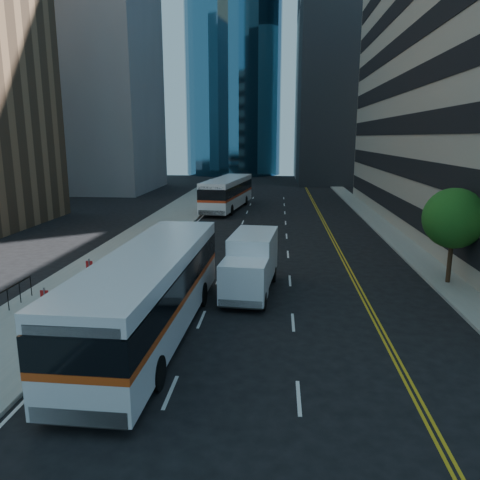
{
  "coord_description": "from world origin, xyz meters",
  "views": [
    {
      "loc": [
        -0.24,
        -17.06,
        7.82
      ],
      "look_at": [
        -2.1,
        5.63,
        2.8
      ],
      "focal_mm": 35.0,
      "sensor_mm": 36.0,
      "label": 1
    }
  ],
  "objects_px": {
    "street_tree": "(454,218)",
    "bus_rear": "(227,192)",
    "bus_front": "(151,290)",
    "box_truck": "(251,263)"
  },
  "relations": [
    {
      "from": "bus_rear",
      "to": "box_truck",
      "type": "height_order",
      "value": "bus_rear"
    },
    {
      "from": "street_tree",
      "to": "bus_rear",
      "type": "height_order",
      "value": "street_tree"
    },
    {
      "from": "street_tree",
      "to": "bus_rear",
      "type": "distance_m",
      "value": 29.99
    },
    {
      "from": "box_truck",
      "to": "street_tree",
      "type": "bearing_deg",
      "value": 16.85
    },
    {
      "from": "bus_front",
      "to": "bus_rear",
      "type": "xyz_separation_m",
      "value": [
        -0.63,
        33.81,
        -0.03
      ]
    },
    {
      "from": "bus_front",
      "to": "box_truck",
      "type": "bearing_deg",
      "value": 58.88
    },
    {
      "from": "street_tree",
      "to": "bus_rear",
      "type": "xyz_separation_m",
      "value": [
        -14.81,
        26.01,
        -1.78
      ]
    },
    {
      "from": "bus_front",
      "to": "bus_rear",
      "type": "distance_m",
      "value": 33.82
    },
    {
      "from": "street_tree",
      "to": "bus_rear",
      "type": "bearing_deg",
      "value": 119.65
    },
    {
      "from": "street_tree",
      "to": "bus_front",
      "type": "relative_size",
      "value": 0.38
    }
  ]
}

